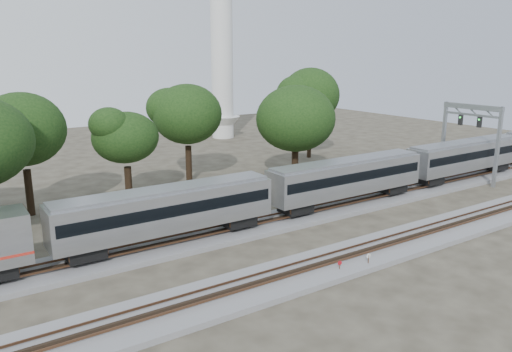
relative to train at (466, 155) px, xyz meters
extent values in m
plane|color=#383328|center=(-34.58, -6.00, -3.31)|extent=(160.00, 160.00, 0.00)
cube|color=slate|center=(-34.58, 0.00, -3.11)|extent=(160.00, 5.00, 0.40)
cube|color=brown|center=(-34.58, -0.72, -2.66)|extent=(160.00, 0.08, 0.15)
cube|color=brown|center=(-34.58, 0.72, -2.66)|extent=(160.00, 0.08, 0.15)
cube|color=slate|center=(-34.58, -10.00, -3.11)|extent=(160.00, 5.00, 0.40)
cube|color=brown|center=(-34.58, -10.72, -2.66)|extent=(160.00, 0.08, 0.15)
cube|color=brown|center=(-34.58, -9.28, -2.66)|extent=(160.00, 0.08, 0.15)
cube|color=#B8BBBF|center=(-39.29, 0.00, -0.08)|extent=(18.16, 3.13, 3.13)
cube|color=black|center=(-39.29, 0.00, 0.23)|extent=(17.53, 3.18, 0.94)
cube|color=gray|center=(-39.29, 0.00, 1.54)|extent=(17.74, 2.50, 0.37)
cube|color=black|center=(-45.86, 0.00, -2.11)|extent=(2.71, 2.30, 0.94)
cube|color=black|center=(-32.72, 0.00, -2.11)|extent=(2.71, 2.30, 0.94)
cube|color=#B8BBBF|center=(-19.71, 0.00, -0.08)|extent=(18.16, 3.13, 3.13)
cube|color=black|center=(-19.71, 0.00, 0.23)|extent=(17.53, 3.18, 0.94)
cube|color=gray|center=(-19.71, 0.00, 1.54)|extent=(17.74, 2.50, 0.37)
cube|color=black|center=(-26.28, 0.00, -2.11)|extent=(2.71, 2.30, 0.94)
cube|color=black|center=(-13.14, 0.00, -2.11)|extent=(2.71, 2.30, 0.94)
cube|color=#B8BBBF|center=(-0.13, 0.00, -0.08)|extent=(18.16, 3.13, 3.13)
cube|color=black|center=(-0.13, 0.00, 0.23)|extent=(17.53, 3.18, 0.94)
cube|color=gray|center=(-0.13, 0.00, 1.54)|extent=(17.74, 2.50, 0.37)
cube|color=black|center=(-6.70, 0.00, -2.11)|extent=(2.71, 2.30, 0.94)
cube|color=black|center=(6.45, 0.00, -2.11)|extent=(2.71, 2.30, 0.94)
cylinder|color=#512D19|center=(-31.19, -11.39, -2.86)|extent=(0.06, 0.06, 0.91)
cylinder|color=#A90C18|center=(-31.19, -11.39, -2.45)|extent=(0.33, 0.09, 0.32)
cylinder|color=#512D19|center=(-28.74, -11.78, -2.80)|extent=(0.07, 0.07, 1.02)
cylinder|color=silver|center=(-28.74, -11.78, -2.35)|extent=(0.36, 0.04, 0.36)
cube|color=#512D19|center=(-27.34, -11.37, -3.16)|extent=(0.58, 0.48, 0.30)
cylinder|color=silver|center=(-8.11, 45.17, 10.56)|extent=(3.96, 3.96, 27.75)
cone|color=silver|center=(-8.11, 45.17, -1.33)|extent=(6.34, 6.34, 3.96)
cube|color=gray|center=(0.43, -3.67, 1.40)|extent=(0.37, 0.37, 9.43)
cube|color=gray|center=(0.43, 3.67, 1.40)|extent=(0.37, 0.37, 9.43)
cube|color=gray|center=(0.43, 0.00, 5.80)|extent=(0.42, 7.75, 0.63)
cube|color=gray|center=(0.43, 0.00, 4.85)|extent=(0.26, 7.75, 0.26)
cube|color=black|center=(0.11, -1.26, 4.12)|extent=(0.26, 0.52, 1.26)
cube|color=black|center=(0.11, 1.26, 4.12)|extent=(0.26, 0.52, 1.26)
cylinder|color=black|center=(-46.90, 15.30, -1.05)|extent=(0.70, 0.70, 4.53)
ellipsoid|color=black|center=(-46.90, 15.30, 5.10)|extent=(8.54, 8.54, 7.26)
cylinder|color=black|center=(-37.16, 14.96, -1.49)|extent=(0.70, 0.70, 3.66)
ellipsoid|color=black|center=(-37.16, 14.96, 3.48)|extent=(6.89, 6.89, 5.86)
cylinder|color=black|center=(-28.33, 18.42, -1.07)|extent=(0.70, 0.70, 4.48)
ellipsoid|color=black|center=(-28.33, 18.42, 5.00)|extent=(8.44, 8.44, 7.18)
cylinder|color=black|center=(-17.20, 11.72, -1.23)|extent=(0.70, 0.70, 4.16)
ellipsoid|color=black|center=(-17.20, 11.72, 4.41)|extent=(7.84, 7.84, 6.67)
cylinder|color=black|center=(-6.54, 21.88, -0.79)|extent=(0.70, 0.70, 5.05)
ellipsoid|color=black|center=(-6.54, 21.88, 6.06)|extent=(9.52, 9.52, 8.09)
camera|label=1|loc=(-54.35, -35.43, 11.98)|focal=35.00mm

